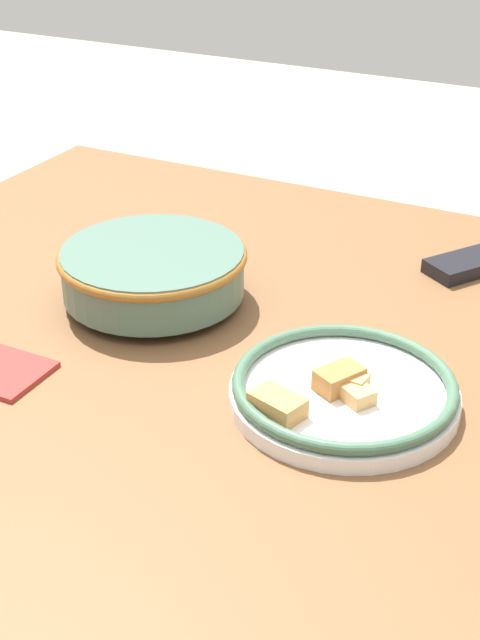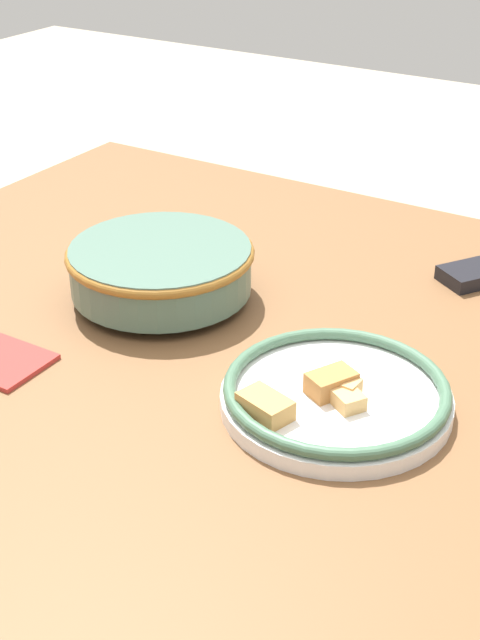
{
  "view_description": "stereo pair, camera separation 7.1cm",
  "coord_description": "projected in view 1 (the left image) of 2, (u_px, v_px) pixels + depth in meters",
  "views": [
    {
      "loc": [
        0.41,
        -0.85,
        1.26
      ],
      "look_at": [
        -0.01,
        -0.03,
        0.74
      ],
      "focal_mm": 50.0,
      "sensor_mm": 36.0,
      "label": 1
    },
    {
      "loc": [
        0.48,
        -0.82,
        1.26
      ],
      "look_at": [
        -0.01,
        -0.03,
        0.74
      ],
      "focal_mm": 50.0,
      "sensor_mm": 36.0,
      "label": 2
    }
  ],
  "objects": [
    {
      "name": "noodle_bowl",
      "position": [
        153.0,
        271.0,
        1.16
      ],
      "size": [
        0.25,
        0.25,
        0.08
      ],
      "color": "#4C6B5B",
      "rests_on": "dining_table"
    },
    {
      "name": "dining_table",
      "position": [
        254.0,
        388.0,
        1.13
      ],
      "size": [
        1.27,
        1.02,
        0.7
      ],
      "color": "brown",
      "rests_on": "ground_plane"
    },
    {
      "name": "food_plate",
      "position": [
        343.0,
        391.0,
        0.97
      ],
      "size": [
        0.25,
        0.25,
        0.04
      ],
      "color": "white",
      "rests_on": "dining_table"
    }
  ]
}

